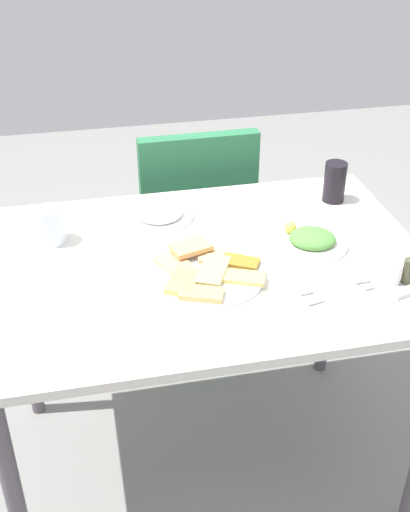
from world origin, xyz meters
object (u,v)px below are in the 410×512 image
Objects in this scene: drinking_glass at (50,226)px; paper_napkin at (338,291)px; salad_plate_greens at (311,240)px; soda_can at (335,182)px; condiment_caddy at (401,279)px; fork at (341,294)px; salad_plate_rice at (159,212)px; pide_platter at (206,271)px; spoon at (335,286)px; dining_chair at (193,226)px; dining_table at (204,288)px.

drinking_glass is 0.90× the size of paper_napkin.
soda_can is (0.15, 0.23, 0.05)m from salad_plate_greens.
condiment_caddy is at bearing -57.93° from salad_plate_greens.
fork is (-0.16, -0.47, -0.06)m from soda_can.
fork is (0.37, -0.48, -0.01)m from salad_plate_rice.
condiment_caddy is at bearing -18.03° from pide_platter.
drinking_glass is (-0.84, -0.07, -0.01)m from soda_can.
dining_chair is at bearing 96.73° from spoon.
fork is at bearing -37.84° from dining_table.
salad_plate_greens is at bearing -123.30° from soda_can.
salad_plate_rice is at bearing 128.52° from paper_napkin.
spoon is (0.67, -0.37, -0.04)m from drinking_glass.
salad_plate_greens is 0.27m from condiment_caddy.
salad_plate_greens reaches higher than salad_plate_rice.
fork is 0.16m from condiment_caddy.
dining_table is 0.38m from fork.
pide_platter is 1.54× the size of salad_plate_greens.
spoon is 0.16m from condiment_caddy.
spoon is (0.30, -0.12, -0.01)m from pide_platter.
fork is at bearing -30.86° from drinking_glass.
condiment_caddy is (-0.01, -0.47, -0.04)m from soda_can.
pide_platter is at bearing -164.61° from salad_plate_greens.
fork is (-0.01, -0.24, -0.01)m from salad_plate_greens.
condiment_caddy reaches higher than paper_napkin.
dining_chair reaches higher than spoon.
salad_plate_rice is at bearing 116.53° from fork.
condiment_caddy is at bearing -42.13° from salad_plate_rice.
drinking_glass reaches higher than pide_platter.
paper_napkin is at bearing -77.33° from dining_chair.
salad_plate_greens is 1.03× the size of fork.
soda_can is at bearing 88.90° from condiment_caddy.
soda_can is at bearing 28.86° from dining_table.
drinking_glass reaches higher than salad_plate_rice.
spoon is (-0.01, -0.20, -0.01)m from salad_plate_greens.
condiment_caddy is (0.45, -0.15, 0.01)m from pide_platter.
dining_table is 5.70× the size of salad_plate_rice.
condiment_caddy reaches higher than salad_plate_rice.
paper_napkin is at bearing -51.48° from salad_plate_rice.
fork is at bearing -109.18° from soda_can.
paper_napkin is (0.67, -0.38, -0.05)m from drinking_glass.
dining_table is 0.45m from drinking_glass.
soda_can is 0.64× the size of spoon.
salad_plate_greens is 0.45m from salad_plate_rice.
salad_plate_rice is 1.85× the size of paper_napkin.
dining_chair reaches higher than drinking_glass.
paper_napkin is (-0.16, -0.45, -0.06)m from soda_can.
dining_chair is 0.98m from condiment_caddy.
dining_chair is 0.52m from salad_plate_rice.
spoon is 1.72× the size of condiment_caddy.
dining_chair reaches higher than salad_plate_greens.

